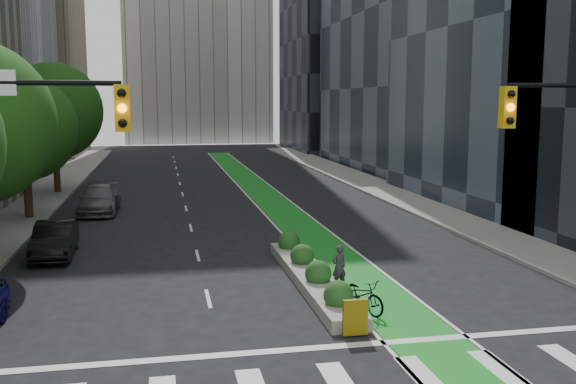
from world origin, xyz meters
name	(u,v)px	position (x,y,z in m)	size (l,w,h in m)	color
ground	(329,367)	(0.00, 0.00, 0.00)	(160.00, 160.00, 0.00)	black
sidewalk_left	(25,210)	(-11.80, 25.00, 0.07)	(3.60, 90.00, 0.15)	gray
sidewalk_right	(405,198)	(11.80, 25.00, 0.07)	(3.60, 90.00, 0.15)	gray
bike_lane_paint	(261,192)	(3.00, 30.00, 0.01)	(2.20, 70.00, 0.01)	#188921
building_tan_far	(16,43)	(-20.00, 66.00, 13.00)	(14.00, 16.00, 26.00)	tan
building_dark_end	(345,42)	(20.00, 68.00, 14.00)	(14.00, 18.00, 28.00)	black
tree_midfar	(24,128)	(-11.00, 22.00, 4.95)	(5.60, 5.60, 7.76)	black
tree_far	(54,111)	(-11.00, 32.00, 5.69)	(6.60, 6.60, 9.00)	black
median_planter	(311,273)	(1.20, 7.04, 0.37)	(1.20, 10.26, 1.10)	gray
bicycle	(361,294)	(2.00, 3.84, 0.53)	(0.71, 2.02, 1.06)	gray
cyclist	(339,267)	(2.00, 6.28, 0.77)	(0.56, 0.37, 1.53)	#342E37
parked_car_left_mid	(55,240)	(-8.30, 12.96, 0.72)	(1.53, 4.38, 1.44)	black
parked_car_left_far	(99,200)	(-7.46, 23.48, 0.77)	(2.15, 5.30, 1.54)	#525456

